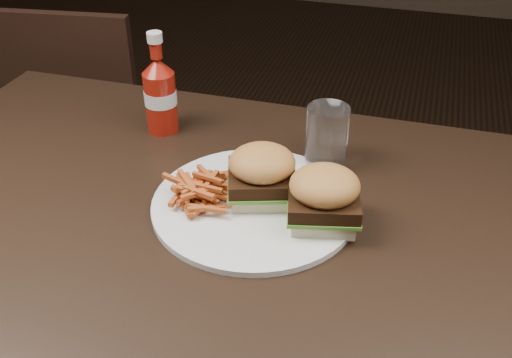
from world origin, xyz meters
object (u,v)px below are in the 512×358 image
(plate, at_px, (254,205))
(tumbler, at_px, (327,138))
(chair_far, at_px, (103,133))
(ketchup_bottle, at_px, (161,103))
(dining_table, at_px, (200,216))

(plate, bearing_deg, tumbler, 62.37)
(chair_far, relative_size, plate, 1.21)
(chair_far, distance_m, ketchup_bottle, 0.73)
(plate, bearing_deg, ketchup_bottle, 141.40)
(ketchup_bottle, bearing_deg, tumbler, -5.99)
(chair_far, xyz_separation_m, ketchup_bottle, (0.43, -0.45, 0.38))
(dining_table, height_order, ketchup_bottle, ketchup_bottle)
(plate, relative_size, tumbler, 2.82)
(plate, relative_size, ketchup_bottle, 2.72)
(ketchup_bottle, height_order, tumbler, ketchup_bottle)
(plate, xyz_separation_m, ketchup_bottle, (-0.25, 0.20, 0.06))
(dining_table, relative_size, plate, 3.54)
(chair_far, bearing_deg, ketchup_bottle, 126.01)
(plate, xyz_separation_m, tumbler, (0.09, 0.17, 0.05))
(chair_far, xyz_separation_m, tumbler, (0.77, -0.48, 0.38))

